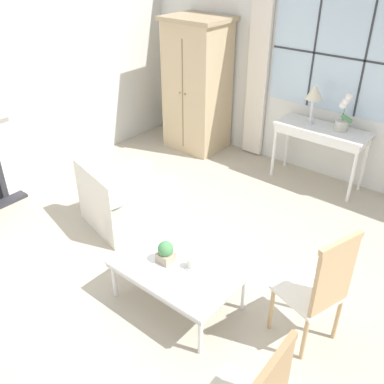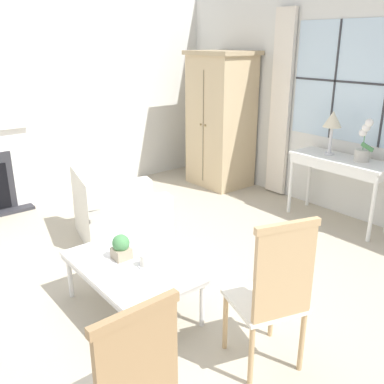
{
  "view_description": "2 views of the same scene",
  "coord_description": "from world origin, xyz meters",
  "px_view_note": "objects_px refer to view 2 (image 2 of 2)",
  "views": [
    {
      "loc": [
        2.02,
        -2.35,
        2.94
      ],
      "look_at": [
        -0.06,
        0.19,
        0.96
      ],
      "focal_mm": 40.0,
      "sensor_mm": 36.0,
      "label": 1
    },
    {
      "loc": [
        2.74,
        -1.7,
        2.11
      ],
      "look_at": [
        0.06,
        0.45,
        0.89
      ],
      "focal_mm": 40.0,
      "sensor_mm": 36.0,
      "label": 2
    }
  ],
  "objects_px": {
    "armoire": "(221,120)",
    "coffee_table": "(131,268)",
    "potted_orchid": "(364,145)",
    "console_table": "(341,166)",
    "potted_plant_small": "(121,247)",
    "pillar_candle": "(146,261)",
    "table_lamp": "(333,121)",
    "side_chair_wooden": "(274,290)",
    "armchair_upholstered": "(119,215)"
  },
  "relations": [
    {
      "from": "potted_plant_small",
      "to": "side_chair_wooden",
      "type": "bearing_deg",
      "value": 16.5
    },
    {
      "from": "console_table",
      "to": "table_lamp",
      "type": "relative_size",
      "value": 2.27
    },
    {
      "from": "coffee_table",
      "to": "side_chair_wooden",
      "type": "bearing_deg",
      "value": 17.67
    },
    {
      "from": "table_lamp",
      "to": "armchair_upholstered",
      "type": "xyz_separation_m",
      "value": [
        -1.11,
        -2.28,
        -0.96
      ]
    },
    {
      "from": "pillar_candle",
      "to": "coffee_table",
      "type": "bearing_deg",
      "value": -147.38
    },
    {
      "from": "armoire",
      "to": "pillar_candle",
      "type": "relative_size",
      "value": 15.79
    },
    {
      "from": "armoire",
      "to": "potted_plant_small",
      "type": "distance_m",
      "value": 3.43
    },
    {
      "from": "armoire",
      "to": "table_lamp",
      "type": "relative_size",
      "value": 3.76
    },
    {
      "from": "armoire",
      "to": "console_table",
      "type": "bearing_deg",
      "value": 2.76
    },
    {
      "from": "side_chair_wooden",
      "to": "potted_plant_small",
      "type": "relative_size",
      "value": 5.33
    },
    {
      "from": "coffee_table",
      "to": "armchair_upholstered",
      "type": "bearing_deg",
      "value": 154.47
    },
    {
      "from": "potted_plant_small",
      "to": "pillar_candle",
      "type": "relative_size",
      "value": 1.68
    },
    {
      "from": "coffee_table",
      "to": "potted_plant_small",
      "type": "distance_m",
      "value": 0.19
    },
    {
      "from": "pillar_candle",
      "to": "side_chair_wooden",
      "type": "bearing_deg",
      "value": 15.9
    },
    {
      "from": "table_lamp",
      "to": "potted_plant_small",
      "type": "distance_m",
      "value": 3.01
    },
    {
      "from": "armchair_upholstered",
      "to": "coffee_table",
      "type": "distance_m",
      "value": 1.48
    },
    {
      "from": "potted_plant_small",
      "to": "table_lamp",
      "type": "bearing_deg",
      "value": 91.76
    },
    {
      "from": "side_chair_wooden",
      "to": "pillar_candle",
      "type": "height_order",
      "value": "side_chair_wooden"
    },
    {
      "from": "armoire",
      "to": "armchair_upholstered",
      "type": "relative_size",
      "value": 1.82
    },
    {
      "from": "armoire",
      "to": "armchair_upholstered",
      "type": "distance_m",
      "value": 2.39
    },
    {
      "from": "potted_orchid",
      "to": "side_chair_wooden",
      "type": "height_order",
      "value": "potted_orchid"
    },
    {
      "from": "side_chair_wooden",
      "to": "pillar_candle",
      "type": "relative_size",
      "value": 8.98
    },
    {
      "from": "table_lamp",
      "to": "potted_plant_small",
      "type": "xyz_separation_m",
      "value": [
        0.09,
        -2.93,
        -0.68
      ]
    },
    {
      "from": "potted_orchid",
      "to": "potted_plant_small",
      "type": "bearing_deg",
      "value": -96.01
    },
    {
      "from": "armoire",
      "to": "coffee_table",
      "type": "xyz_separation_m",
      "value": [
        2.03,
        -2.8,
        -0.6
      ]
    },
    {
      "from": "table_lamp",
      "to": "potted_orchid",
      "type": "bearing_deg",
      "value": 5.99
    },
    {
      "from": "armchair_upholstered",
      "to": "pillar_candle",
      "type": "height_order",
      "value": "armchair_upholstered"
    },
    {
      "from": "table_lamp",
      "to": "side_chair_wooden",
      "type": "xyz_separation_m",
      "value": [
        1.37,
        -2.55,
        -0.6
      ]
    },
    {
      "from": "coffee_table",
      "to": "table_lamp",
      "type": "bearing_deg",
      "value": 94.22
    },
    {
      "from": "armoire",
      "to": "table_lamp",
      "type": "xyz_separation_m",
      "value": [
        1.81,
        0.12,
        0.22
      ]
    },
    {
      "from": "armoire",
      "to": "table_lamp",
      "type": "distance_m",
      "value": 1.83
    },
    {
      "from": "console_table",
      "to": "side_chair_wooden",
      "type": "bearing_deg",
      "value": -65.02
    },
    {
      "from": "table_lamp",
      "to": "console_table",
      "type": "bearing_deg",
      "value": -5.72
    },
    {
      "from": "side_chair_wooden",
      "to": "pillar_candle",
      "type": "distance_m",
      "value": 1.09
    },
    {
      "from": "potted_orchid",
      "to": "coffee_table",
      "type": "height_order",
      "value": "potted_orchid"
    },
    {
      "from": "console_table",
      "to": "potted_plant_small",
      "type": "xyz_separation_m",
      "value": [
        -0.1,
        -2.91,
        -0.18
      ]
    },
    {
      "from": "coffee_table",
      "to": "potted_plant_small",
      "type": "relative_size",
      "value": 5.32
    },
    {
      "from": "armoire",
      "to": "side_chair_wooden",
      "type": "height_order",
      "value": "armoire"
    },
    {
      "from": "pillar_candle",
      "to": "potted_orchid",
      "type": "bearing_deg",
      "value": 88.44
    },
    {
      "from": "potted_orchid",
      "to": "side_chair_wooden",
      "type": "distance_m",
      "value": 2.79
    },
    {
      "from": "console_table",
      "to": "pillar_candle",
      "type": "distance_m",
      "value": 2.84
    },
    {
      "from": "armchair_upholstered",
      "to": "armoire",
      "type": "bearing_deg",
      "value": 107.88
    },
    {
      "from": "armoire",
      "to": "armchair_upholstered",
      "type": "xyz_separation_m",
      "value": [
        0.7,
        -2.17,
        -0.73
      ]
    },
    {
      "from": "potted_orchid",
      "to": "pillar_candle",
      "type": "distance_m",
      "value": 2.94
    },
    {
      "from": "armchair_upholstered",
      "to": "coffee_table",
      "type": "height_order",
      "value": "armchair_upholstered"
    },
    {
      "from": "pillar_candle",
      "to": "table_lamp",
      "type": "bearing_deg",
      "value": 96.5
    },
    {
      "from": "armchair_upholstered",
      "to": "side_chair_wooden",
      "type": "height_order",
      "value": "side_chair_wooden"
    },
    {
      "from": "console_table",
      "to": "armchair_upholstered",
      "type": "distance_m",
      "value": 2.65
    },
    {
      "from": "potted_orchid",
      "to": "armchair_upholstered",
      "type": "relative_size",
      "value": 0.45
    },
    {
      "from": "console_table",
      "to": "potted_plant_small",
      "type": "height_order",
      "value": "console_table"
    }
  ]
}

